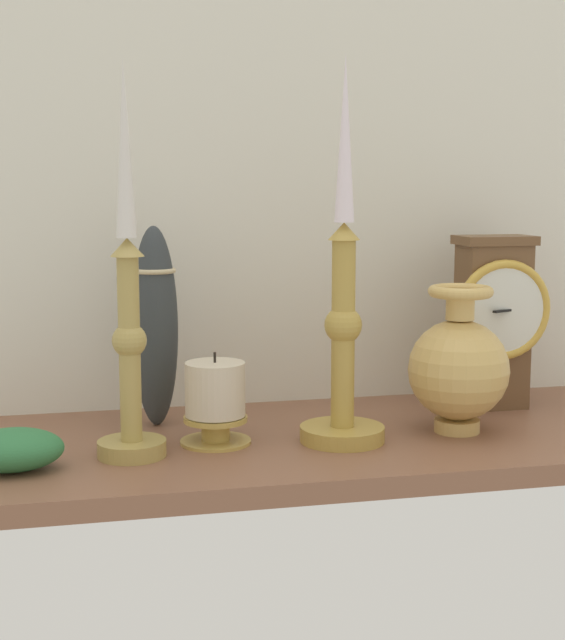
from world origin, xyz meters
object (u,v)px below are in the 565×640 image
object	(u,v)px
pillar_candle_front	(215,401)
candlestick_tall_center	(129,320)
tall_ceramic_vase	(155,326)
mantel_clock	(494,319)
candlestick_tall_left	(343,327)
brass_vase_bulbous	(459,367)

from	to	relation	value
pillar_candle_front	candlestick_tall_center	bearing A→B (deg)	-162.58
candlestick_tall_center	tall_ceramic_vase	bearing A→B (deg)	73.03
mantel_clock	candlestick_tall_center	xyz separation A→B (cm)	(-48.82, -12.08, 3.21)
pillar_candle_front	candlestick_tall_left	bearing A→B (deg)	-9.54
candlestick_tall_center	brass_vase_bulbous	size ratio (longest dim) A/B	2.42
candlestick_tall_left	tall_ceramic_vase	distance (cm)	23.89
candlestick_tall_left	tall_ceramic_vase	xyz separation A→B (cm)	(-20.46, 12.29, -1.01)
candlestick_tall_left	brass_vase_bulbous	bearing A→B (deg)	3.26
mantel_clock	candlestick_tall_left	distance (cm)	27.01
mantel_clock	pillar_candle_front	distance (cm)	40.64
candlestick_tall_center	candlestick_tall_left	bearing A→B (deg)	1.49
candlestick_tall_left	tall_ceramic_vase	world-z (taller)	candlestick_tall_left
tall_ceramic_vase	candlestick_tall_left	bearing A→B (deg)	-31.00
candlestick_tall_center	pillar_candle_front	size ratio (longest dim) A/B	4.02
mantel_clock	candlestick_tall_center	bearing A→B (deg)	-166.10
mantel_clock	candlestick_tall_center	size ratio (longest dim) A/B	0.53
candlestick_tall_center	mantel_clock	bearing A→B (deg)	13.90
mantel_clock	tall_ceramic_vase	xyz separation A→B (cm)	(-44.88, 0.84, 0.53)
candlestick_tall_center	brass_vase_bulbous	world-z (taller)	candlestick_tall_center
mantel_clock	brass_vase_bulbous	size ratio (longest dim) A/B	1.29
mantel_clock	brass_vase_bulbous	xyz separation A→B (cm)	(-9.63, -10.61, -3.96)
candlestick_tall_center	tall_ceramic_vase	world-z (taller)	candlestick_tall_center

